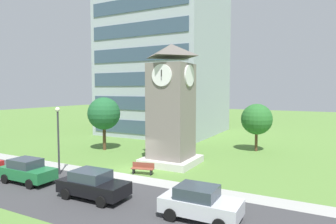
# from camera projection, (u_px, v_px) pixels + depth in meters

# --- Properties ---
(ground_plane) EXTENTS (160.00, 160.00, 0.00)m
(ground_plane) POSITION_uv_depth(u_px,v_px,m) (135.00, 170.00, 24.14)
(ground_plane) COLOR #567F38
(street_asphalt) EXTENTS (120.00, 7.20, 0.01)m
(street_asphalt) POSITION_uv_depth(u_px,v_px,m) (78.00, 194.00, 18.48)
(street_asphalt) COLOR #38383A
(street_asphalt) RESTS_ON ground
(kerb_strip) EXTENTS (120.00, 1.60, 0.01)m
(kerb_strip) POSITION_uv_depth(u_px,v_px,m) (120.00, 176.00, 22.37)
(kerb_strip) COLOR #9E9E99
(kerb_strip) RESTS_ON ground
(office_building) EXTENTS (15.82, 15.52, 25.60)m
(office_building) POSITION_uv_depth(u_px,v_px,m) (165.00, 49.00, 44.98)
(office_building) COLOR #9EA8B2
(office_building) RESTS_ON ground
(clock_tower) EXTENTS (4.48, 4.48, 10.53)m
(clock_tower) POSITION_uv_depth(u_px,v_px,m) (171.00, 111.00, 25.81)
(clock_tower) COLOR slate
(clock_tower) RESTS_ON ground
(park_bench) EXTENTS (1.86, 0.87, 0.88)m
(park_bench) POSITION_uv_depth(u_px,v_px,m) (143.00, 168.00, 22.93)
(park_bench) COLOR brown
(park_bench) RESTS_ON ground
(street_lamp) EXTENTS (0.36, 0.36, 5.25)m
(street_lamp) POSITION_uv_depth(u_px,v_px,m) (58.00, 132.00, 22.65)
(street_lamp) COLOR #333338
(street_lamp) RESTS_ON ground
(tree_near_tower) EXTENTS (3.53, 3.53, 5.77)m
(tree_near_tower) POSITION_uv_depth(u_px,v_px,m) (104.00, 114.00, 31.96)
(tree_near_tower) COLOR #513823
(tree_near_tower) RESTS_ON ground
(tree_by_building) EXTENTS (3.29, 3.29, 5.09)m
(tree_by_building) POSITION_uv_depth(u_px,v_px,m) (257.00, 119.00, 31.34)
(tree_by_building) COLOR #513823
(tree_by_building) RESTS_ON ground
(parked_car_green) EXTENTS (4.13, 1.96, 1.69)m
(parked_car_green) POSITION_uv_depth(u_px,v_px,m) (27.00, 171.00, 20.80)
(parked_car_green) COLOR #1E6B38
(parked_car_green) RESTS_ON ground
(parked_car_black) EXTENTS (4.38, 2.09, 1.69)m
(parked_car_black) POSITION_uv_depth(u_px,v_px,m) (93.00, 184.00, 17.80)
(parked_car_black) COLOR black
(parked_car_black) RESTS_ON ground
(parked_car_silver) EXTENTS (4.08, 2.09, 1.69)m
(parked_car_silver) POSITION_uv_depth(u_px,v_px,m) (200.00, 202.00, 14.91)
(parked_car_silver) COLOR silver
(parked_car_silver) RESTS_ON ground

